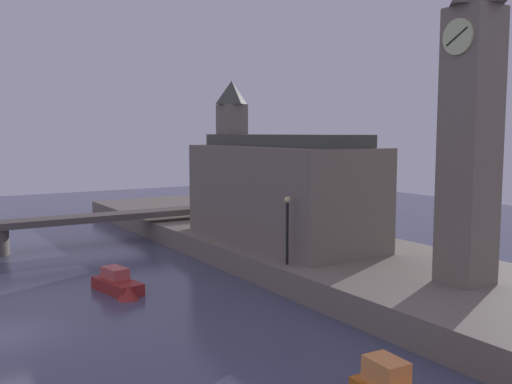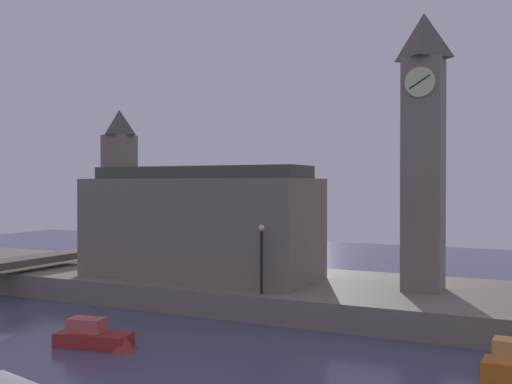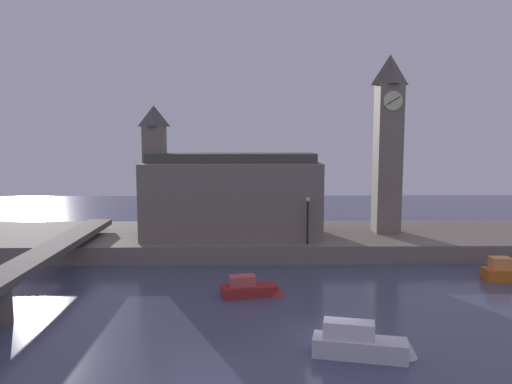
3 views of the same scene
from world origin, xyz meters
name	(u,v)px [view 1 (image 1 of 3)]	position (x,y,z in m)	size (l,w,h in m)	color
ground_plane	(1,337)	(0.00, 0.00, 0.00)	(120.00, 120.00, 0.00)	#474C66
far_embankment	(349,265)	(0.00, 20.00, 0.75)	(70.00, 12.00, 1.50)	slate
clock_tower	(471,115)	(8.40, 20.14, 9.74)	(2.42, 2.46, 16.00)	slate
parliament_hall	(277,188)	(-6.08, 18.70, 5.11)	(15.38, 6.50, 11.41)	slate
streetlamp	(287,222)	(0.53, 14.91, 3.91)	(0.36, 0.36, 3.87)	black
boat_dinghy_red	(119,285)	(-3.91, 6.64, 0.46)	(4.38, 2.06, 1.39)	maroon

